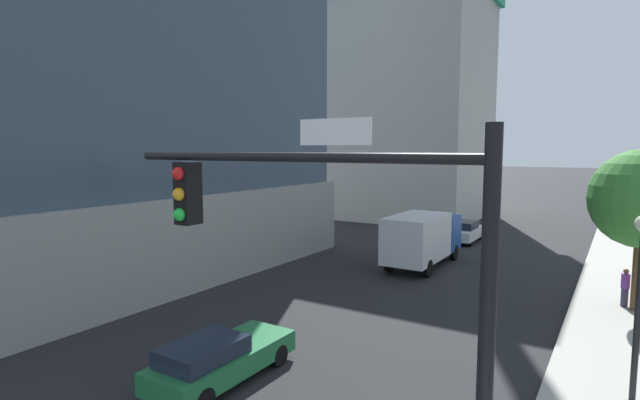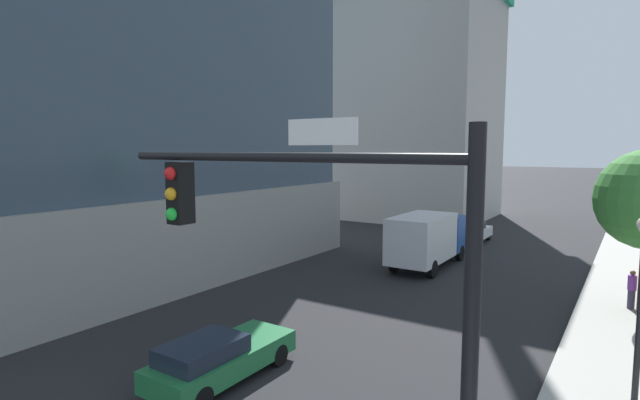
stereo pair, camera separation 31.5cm
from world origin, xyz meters
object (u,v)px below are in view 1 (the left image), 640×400
Objects in this scene: street_lamp at (640,279)px; traffic_light_pole at (338,279)px; construction_building at (409,83)px; box_truck at (422,237)px; car_green at (219,358)px; pedestrian_purple_shirt at (625,287)px; car_white at (465,231)px.

traffic_light_pole is at bearing -112.63° from street_lamp.
traffic_light_pole is (15.40, -40.89, -8.41)m from construction_building.
box_truck is at bearing -65.75° from construction_building.
pedestrian_purple_shirt reaches higher than car_green.
car_green is (-10.25, -4.85, -2.75)m from street_lamp.
construction_building is at bearing 129.94° from pedestrian_purple_shirt.
pedestrian_purple_shirt is (10.04, 13.95, 0.25)m from car_green.
construction_building is at bearing 114.25° from box_truck.
street_lamp is at bearing 25.32° from car_green.
car_white is at bearing 90.00° from box_truck.
car_white is at bearing 116.13° from street_lamp.
car_white is (8.95, -10.90, -12.66)m from construction_building.
car_green is (8.95, -36.63, -12.71)m from construction_building.
street_lamp reaches higher than box_truck.
pedestrian_purple_shirt reaches higher than car_white.
traffic_light_pole is 30.97m from car_white.
construction_building reaches higher than box_truck.
pedestrian_purple_shirt is (10.04, -2.82, -0.78)m from box_truck.
box_truck is at bearing 107.06° from traffic_light_pole.
street_lamp is at bearing -58.87° from construction_building.
traffic_light_pole is 22.24m from box_truck.
construction_building is at bearing 103.73° from car_green.
construction_building reaches higher than car_white.
construction_building reaches higher than car_green.
car_white is 9.02m from box_truck.
car_white is 25.74m from car_green.
street_lamp is 3.05× the size of pedestrian_purple_shirt.
construction_building is 39.80m from car_green.
construction_building is at bearing 121.13° from street_lamp.
car_white is (-6.45, 29.99, -4.25)m from traffic_light_pole.
construction_building is 24.72m from box_truck.
pedestrian_purple_shirt is (10.04, -11.79, 0.20)m from car_white.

